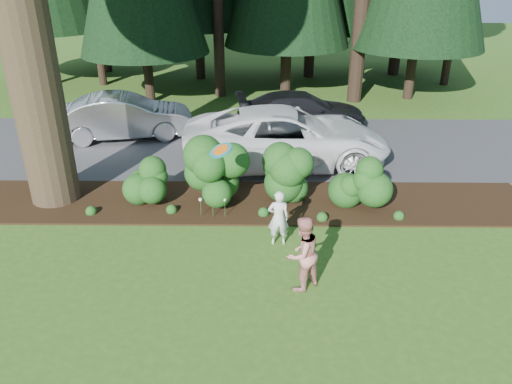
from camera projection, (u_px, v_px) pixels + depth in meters
ground at (217, 274)px, 10.33m from camera, size 80.00×80.00×0.00m
mulch_bed at (227, 202)px, 13.24m from camera, size 16.00×2.50×0.05m
driveway at (235, 146)px, 17.07m from camera, size 22.00×6.00×0.03m
shrub_row at (256, 177)px, 12.79m from camera, size 6.53×1.60×1.61m
lily_cluster at (212, 201)px, 12.27m from camera, size 0.69×0.09×0.57m
car_silver_wagon at (125, 116)px, 17.47m from camera, size 4.90×2.52×1.54m
car_white_suv at (287, 137)px, 15.24m from camera, size 6.46×3.29×1.75m
car_dark_suv at (302, 111)px, 18.30m from camera, size 4.99×2.63×1.38m
child at (278, 218)px, 11.14m from camera, size 0.50×0.34×1.32m
adult at (302, 254)px, 9.60m from camera, size 0.96×0.94×1.56m
frisbee at (221, 150)px, 10.61m from camera, size 0.53×0.51×0.31m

